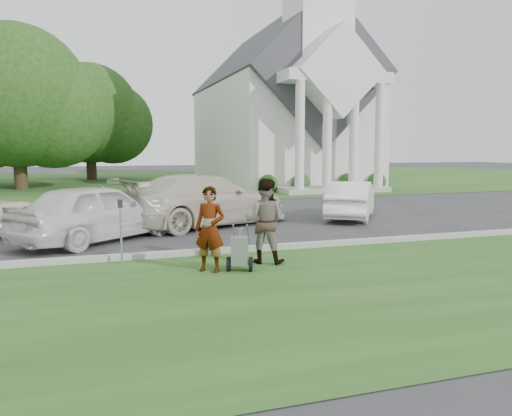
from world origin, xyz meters
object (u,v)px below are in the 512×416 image
car_b (97,212)px  tree_back (89,118)px  person_left (210,230)px  parking_meter_near (121,223)px  church (280,99)px  striping_cart (240,251)px  car_d (351,200)px  person_right (265,222)px  tree_left (16,103)px  car_c (205,200)px

car_b → tree_back: bearing=-37.6°
person_left → parking_meter_near: 2.06m
church → striping_cart: bearing=-112.4°
parking_meter_near → car_d: parking_meter_near is taller
church → parking_meter_near: 26.52m
striping_cart → person_right: (0.72, 0.54, 0.51)m
person_right → car_d: person_right is taller
tree_back → car_b: 27.12m
tree_back → car_b: (0.25, -26.83, -3.94)m
tree_left → car_c: 19.20m
church → person_right: 26.02m
tree_back → car_b: tree_back is taller
church → person_left: bearing=-113.7°
tree_left → person_left: tree_left is taller
person_left → parking_meter_near: person_left is taller
person_left → person_right: size_ratio=0.94×
tree_left → tree_back: size_ratio=1.11×
tree_left → car_d: bearing=-52.8°
person_left → tree_back: bearing=130.0°
parking_meter_near → car_b: bearing=98.9°
tree_back → church: bearing=-27.8°
tree_back → striping_cart: (2.98, -31.18, -4.31)m
person_left → tree_left: bearing=141.1°
person_right → car_b: 5.14m
car_d → car_b: bearing=46.2°
striping_cart → person_left: bearing=-172.8°
person_left → car_b: person_left is taller
tree_left → parking_meter_near: tree_left is taller
tree_back → car_b: bearing=-89.5°
person_left → car_d: person_left is taller
church → car_d: 19.32m
car_b → car_d: bearing=-116.2°
church → striping_cart: church is taller
tree_left → person_left: bearing=-74.5°
tree_back → person_left: bearing=-85.6°
tree_back → person_right: (3.70, -30.64, -3.81)m
person_left → car_c: size_ratio=0.30×
car_b → car_c: bearing=-100.9°
car_b → car_c: size_ratio=0.81×
church → car_b: bearing=-122.6°
church → parking_meter_near: (-12.29, -22.96, -5.03)m
parking_meter_near → tree_left: bearing=102.2°
tree_left → tree_back: bearing=63.4°
striping_cart → person_left: person_left is taller
tree_back → person_left: size_ratio=5.55×
striping_cart → car_d: bearing=66.8°
parking_meter_near → car_d: size_ratio=0.36×
tree_back → person_left: 31.37m
church → car_c: size_ratio=4.19×
tree_left → person_right: 24.28m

